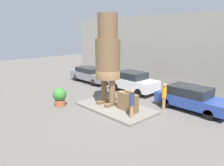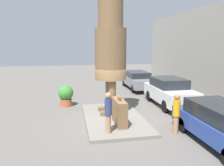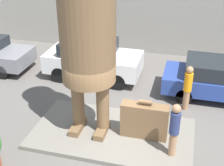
{
  "view_description": "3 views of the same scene",
  "coord_description": "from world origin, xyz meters",
  "px_view_note": "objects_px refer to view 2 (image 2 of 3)",
  "views": [
    {
      "loc": [
        9.73,
        -9.45,
        5.02
      ],
      "look_at": [
        -0.14,
        -0.19,
        1.75
      ],
      "focal_mm": 35.0,
      "sensor_mm": 36.0,
      "label": 1
    },
    {
      "loc": [
        10.28,
        -2.06,
        3.71
      ],
      "look_at": [
        0.06,
        -0.1,
        1.88
      ],
      "focal_mm": 35.0,
      "sensor_mm": 36.0,
      "label": 2
    },
    {
      "loc": [
        2.08,
        -7.93,
        6.24
      ],
      "look_at": [
        0.04,
        -0.21,
        2.04
      ],
      "focal_mm": 50.0,
      "sensor_mm": 36.0,
      "label": 3
    }
  ],
  "objects_px": {
    "statue_figure": "(111,47)",
    "parked_car_white": "(169,91)",
    "worker_hivis": "(176,112)",
    "parked_car_grey": "(138,80)",
    "giant_suitcase": "(119,112)",
    "parked_car_blue": "(222,124)",
    "tourist": "(108,111)",
    "planter_pot": "(66,95)"
  },
  "relations": [
    {
      "from": "parked_car_white",
      "to": "parked_car_blue",
      "type": "bearing_deg",
      "value": -4.67
    },
    {
      "from": "giant_suitcase",
      "to": "planter_pot",
      "type": "bearing_deg",
      "value": -148.45
    },
    {
      "from": "parked_car_white",
      "to": "statue_figure",
      "type": "bearing_deg",
      "value": -72.84
    },
    {
      "from": "giant_suitcase",
      "to": "parked_car_grey",
      "type": "xyz_separation_m",
      "value": [
        -8.25,
        3.45,
        0.08
      ]
    },
    {
      "from": "parked_car_white",
      "to": "planter_pot",
      "type": "distance_m",
      "value": 6.35
    },
    {
      "from": "parked_car_white",
      "to": "worker_hivis",
      "type": "relative_size",
      "value": 2.37
    },
    {
      "from": "parked_car_white",
      "to": "worker_hivis",
      "type": "bearing_deg",
      "value": -21.86
    },
    {
      "from": "planter_pot",
      "to": "parked_car_blue",
      "type": "bearing_deg",
      "value": 42.15
    },
    {
      "from": "planter_pot",
      "to": "worker_hivis",
      "type": "relative_size",
      "value": 0.74
    },
    {
      "from": "parked_car_blue",
      "to": "planter_pot",
      "type": "distance_m",
      "value": 8.68
    },
    {
      "from": "worker_hivis",
      "to": "parked_car_grey",
      "type": "bearing_deg",
      "value": 172.25
    },
    {
      "from": "tourist",
      "to": "planter_pot",
      "type": "relative_size",
      "value": 1.33
    },
    {
      "from": "tourist",
      "to": "parked_car_grey",
      "type": "bearing_deg",
      "value": 155.79
    },
    {
      "from": "giant_suitcase",
      "to": "planter_pot",
      "type": "xyz_separation_m",
      "value": [
        -3.98,
        -2.44,
        -0.02
      ]
    },
    {
      "from": "parked_car_grey",
      "to": "parked_car_blue",
      "type": "bearing_deg",
      "value": -0.38
    },
    {
      "from": "parked_car_blue",
      "to": "parked_car_grey",
      "type": "bearing_deg",
      "value": 179.62
    },
    {
      "from": "tourist",
      "to": "worker_hivis",
      "type": "relative_size",
      "value": 0.98
    },
    {
      "from": "tourist",
      "to": "parked_car_white",
      "type": "bearing_deg",
      "value": 130.73
    },
    {
      "from": "tourist",
      "to": "parked_car_grey",
      "type": "xyz_separation_m",
      "value": [
        -9.19,
        4.13,
        -0.28
      ]
    },
    {
      "from": "giant_suitcase",
      "to": "parked_car_white",
      "type": "height_order",
      "value": "parked_car_white"
    },
    {
      "from": "statue_figure",
      "to": "worker_hivis",
      "type": "distance_m",
      "value": 4.55
    },
    {
      "from": "giant_suitcase",
      "to": "tourist",
      "type": "bearing_deg",
      "value": -35.71
    },
    {
      "from": "giant_suitcase",
      "to": "parked_car_grey",
      "type": "bearing_deg",
      "value": 157.28
    },
    {
      "from": "tourist",
      "to": "parked_car_grey",
      "type": "relative_size",
      "value": 0.37
    },
    {
      "from": "parked_car_grey",
      "to": "parked_car_white",
      "type": "height_order",
      "value": "parked_car_white"
    },
    {
      "from": "parked_car_white",
      "to": "planter_pot",
      "type": "height_order",
      "value": "parked_car_white"
    },
    {
      "from": "parked_car_grey",
      "to": "worker_hivis",
      "type": "distance_m",
      "value": 9.52
    },
    {
      "from": "parked_car_white",
      "to": "tourist",
      "type": "bearing_deg",
      "value": -49.27
    },
    {
      "from": "giant_suitcase",
      "to": "parked_car_white",
      "type": "xyz_separation_m",
      "value": [
        -2.93,
        3.82,
        0.18
      ]
    },
    {
      "from": "parked_car_blue",
      "to": "planter_pot",
      "type": "height_order",
      "value": "parked_car_blue"
    },
    {
      "from": "parked_car_blue",
      "to": "worker_hivis",
      "type": "bearing_deg",
      "value": -136.31
    },
    {
      "from": "statue_figure",
      "to": "parked_car_white",
      "type": "relative_size",
      "value": 1.45
    },
    {
      "from": "giant_suitcase",
      "to": "parked_car_blue",
      "type": "relative_size",
      "value": 0.32
    },
    {
      "from": "worker_hivis",
      "to": "statue_figure",
      "type": "bearing_deg",
      "value": -142.24
    },
    {
      "from": "statue_figure",
      "to": "worker_hivis",
      "type": "bearing_deg",
      "value": 37.76
    },
    {
      "from": "statue_figure",
      "to": "tourist",
      "type": "height_order",
      "value": "statue_figure"
    },
    {
      "from": "parked_car_grey",
      "to": "statue_figure",
      "type": "bearing_deg",
      "value": -28.5
    },
    {
      "from": "giant_suitcase",
      "to": "planter_pot",
      "type": "relative_size",
      "value": 1.15
    },
    {
      "from": "parked_car_white",
      "to": "parked_car_blue",
      "type": "height_order",
      "value": "parked_car_white"
    },
    {
      "from": "tourist",
      "to": "worker_hivis",
      "type": "xyz_separation_m",
      "value": [
        0.25,
        2.85,
        -0.12
      ]
    },
    {
      "from": "giant_suitcase",
      "to": "worker_hivis",
      "type": "height_order",
      "value": "worker_hivis"
    },
    {
      "from": "statue_figure",
      "to": "planter_pot",
      "type": "xyz_separation_m",
      "value": [
        -2.25,
        -2.36,
        -2.92
      ]
    }
  ]
}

